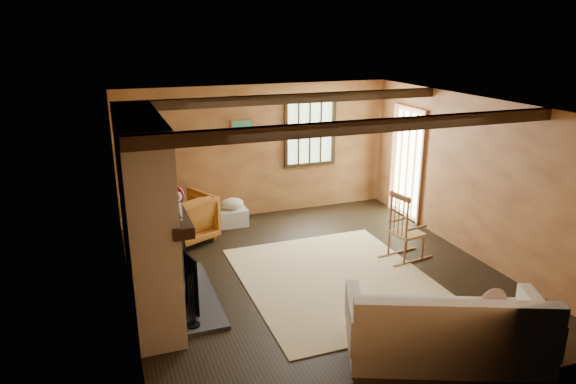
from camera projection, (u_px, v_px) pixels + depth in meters
name	position (u px, v px, depth m)	size (l,w,h in m)	color
ground	(317.00, 276.00, 7.22)	(5.50, 5.50, 0.00)	black
room_envelope	(327.00, 158.00, 7.03)	(5.02, 5.52, 2.44)	#B07A3E
fireplace	(148.00, 222.00, 6.15)	(1.02, 2.30, 2.40)	#99493B
rug	(336.00, 280.00, 7.11)	(2.50, 3.00, 0.01)	beige
rocking_chair	(405.00, 231.00, 7.65)	(0.81, 0.51, 1.05)	tan
sofa	(447.00, 332.00, 5.35)	(2.24, 1.62, 0.83)	silver
firewood_pile	(157.00, 223.00, 8.87)	(0.66, 0.12, 0.24)	brown
laundry_basket	(233.00, 217.00, 9.05)	(0.50, 0.38, 0.30)	silver
basket_pillow	(232.00, 204.00, 8.98)	(0.40, 0.32, 0.20)	silver
armchair	(184.00, 218.00, 8.31)	(0.84, 0.86, 0.78)	#BF6026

